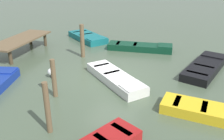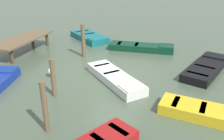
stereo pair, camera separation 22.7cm
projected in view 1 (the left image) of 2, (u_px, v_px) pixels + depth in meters
name	position (u px, v px, depth m)	size (l,w,h in m)	color
ground_plane	(112.00, 76.00, 12.35)	(80.00, 80.00, 0.00)	#475642
dock_segment	(20.00, 41.00, 15.31)	(4.72, 2.19, 0.95)	brown
rowboat_yellow	(212.00, 112.00, 8.92)	(1.19, 3.61, 0.46)	gold
rowboat_dark_green	(140.00, 47.00, 16.10)	(1.83, 4.28, 0.46)	#0C3823
rowboat_white	(115.00, 78.00, 11.67)	(3.21, 3.81, 0.46)	silver
rowboat_black	(205.00, 67.00, 12.94)	(4.27, 2.11, 0.46)	black
rowboat_teal	(88.00, 37.00, 18.32)	(3.17, 3.79, 0.46)	#14666B
mooring_piling_center	(54.00, 78.00, 10.16)	(0.20, 0.20, 1.67)	brown
mooring_piling_near_right	(47.00, 108.00, 7.88)	(0.18, 0.18, 1.84)	brown
mooring_piling_mid_right	(82.00, 41.00, 14.62)	(0.25, 0.25, 2.00)	brown
marker_buoy	(51.00, 72.00, 12.14)	(0.36, 0.36, 0.48)	#262626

